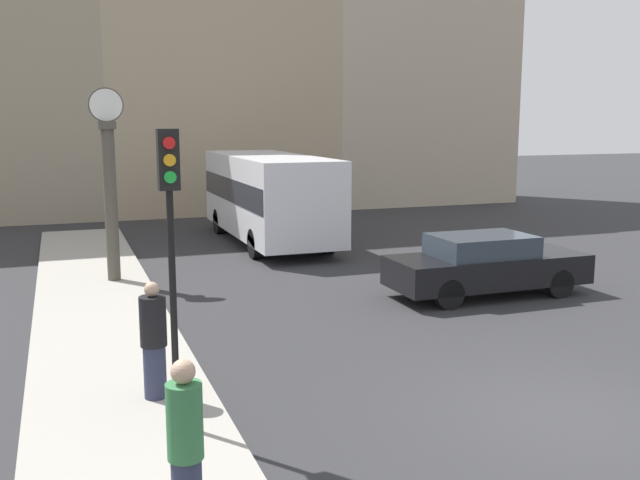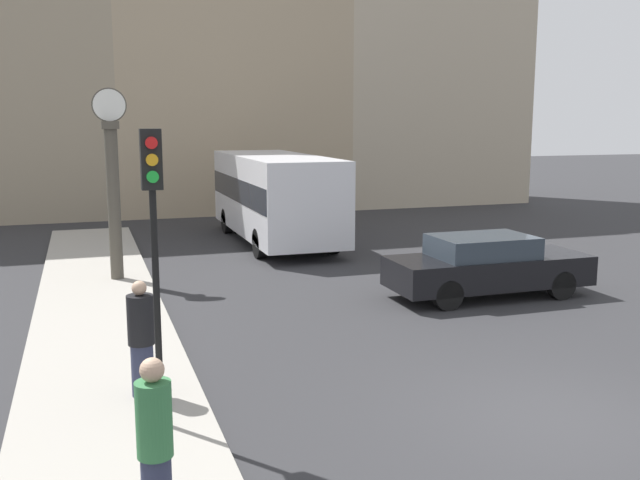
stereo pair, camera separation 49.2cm
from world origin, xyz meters
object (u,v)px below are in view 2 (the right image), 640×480
street_clock (113,187)px  pedestrian_green_hoodie (155,446)px  pedestrian_black_jacket (141,339)px  sedan_car (487,266)px  bus_distant (275,193)px  traffic_light_near (153,217)px

street_clock → pedestrian_green_hoodie: (-0.19, -11.82, -1.43)m
pedestrian_black_jacket → sedan_car: bearing=25.6°
bus_distant → sedan_car: bearing=-72.5°
pedestrian_black_jacket → street_clock: bearing=89.8°
traffic_light_near → pedestrian_black_jacket: 2.22m
bus_distant → pedestrian_black_jacket: size_ratio=4.68×
pedestrian_green_hoodie → pedestrian_black_jacket: bearing=87.5°
traffic_light_near → street_clock: street_clock is taller
street_clock → bus_distant: bearing=39.7°
street_clock → pedestrian_black_jacket: street_clock is taller
street_clock → pedestrian_green_hoodie: street_clock is taller
pedestrian_green_hoodie → bus_distant: bearing=71.2°
bus_distant → street_clock: 6.99m
pedestrian_green_hoodie → street_clock: bearing=89.1°
sedan_car → pedestrian_black_jacket: pedestrian_black_jacket is taller
sedan_car → pedestrian_black_jacket: (-8.13, -3.89, 0.22)m
pedestrian_black_jacket → bus_distant: bearing=66.9°
traffic_light_near → street_clock: 9.27m
traffic_light_near → street_clock: bearing=90.7°
bus_distant → pedestrian_black_jacket: (-5.37, -12.60, -0.70)m
sedan_car → bus_distant: 9.18m
traffic_light_near → street_clock: size_ratio=0.82×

